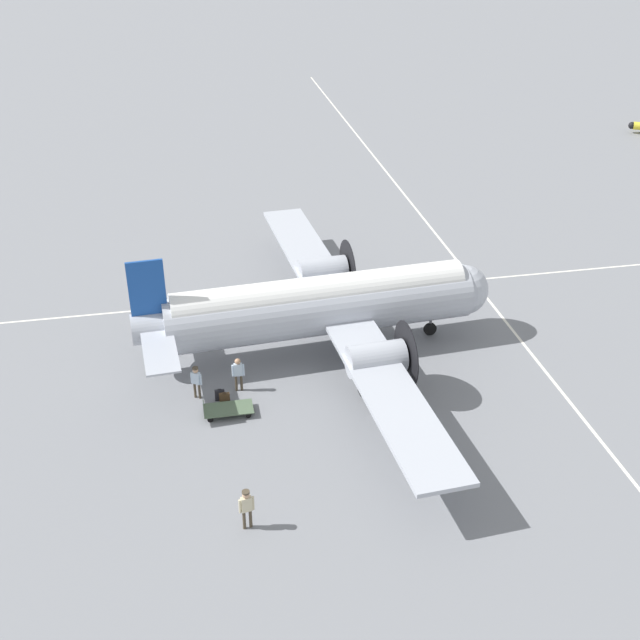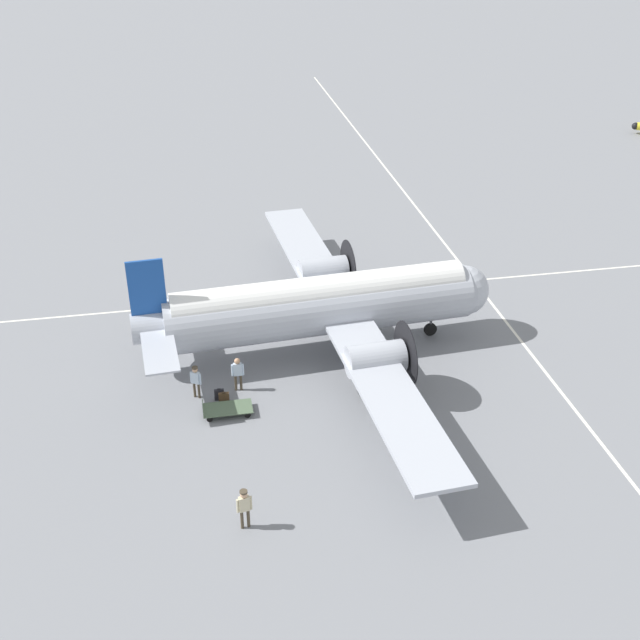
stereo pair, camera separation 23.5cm
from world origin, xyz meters
name	(u,v)px [view 2 (the right image)]	position (x,y,z in m)	size (l,w,h in m)	color
ground_plane	(320,350)	(0.00, 0.00, 0.00)	(300.00, 300.00, 0.00)	slate
apron_line_eastwest	(301,296)	(0.00, -6.13, 0.00)	(120.00, 0.16, 0.01)	silver
apron_line_northsouth	(513,331)	(-10.66, 0.00, 0.00)	(0.16, 120.00, 0.01)	silver
airliner_main	(329,305)	(-0.46, -0.03, 2.64)	(18.50, 27.96, 6.16)	#ADB2BC
crew_foreground	(244,505)	(5.16, 12.04, 1.13)	(0.61, 0.35, 1.81)	#473D2D
passenger_boarding	(196,378)	(6.51, 3.07, 1.07)	(0.51, 0.39, 1.70)	#473D2D
ramp_agent	(238,371)	(4.51, 2.83, 1.09)	(0.61, 0.29, 1.78)	#473D2D
suitcase_near_door	(219,395)	(5.49, 3.47, 0.29)	(0.46, 0.13, 0.62)	#232328
suitcase_upright_spare	(224,398)	(5.29, 3.76, 0.27)	(0.49, 0.19, 0.58)	#47331E
baggage_cart	(227,409)	(5.21, 4.65, 0.28)	(2.27, 1.16, 0.56)	#4C6047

